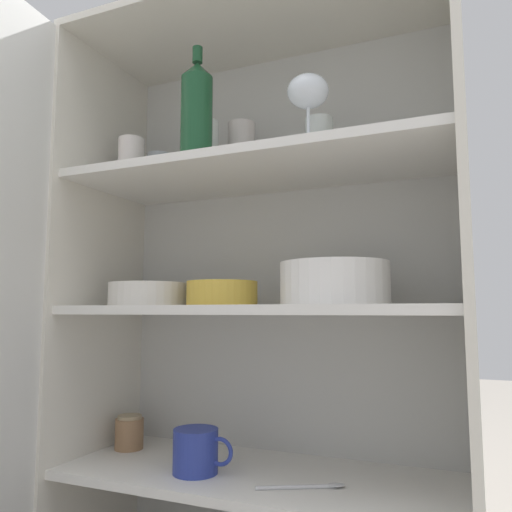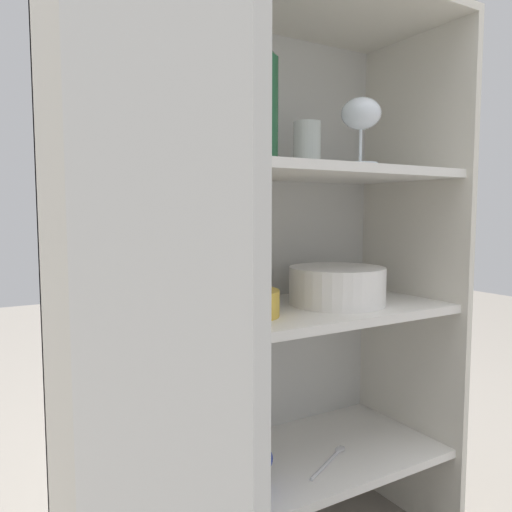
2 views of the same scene
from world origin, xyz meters
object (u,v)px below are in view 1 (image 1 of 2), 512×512
Objects in this scene: serving_bowl_small at (222,292)px; plate_stack_white at (335,284)px; wine_bottle at (197,109)px; mixing_bowl_large at (149,293)px; storage_jar at (129,432)px; coffee_mug_primary at (196,451)px.

plate_stack_white is at bearing 0.48° from serving_bowl_small.
wine_bottle is 1.12× the size of plate_stack_white.
mixing_bowl_large is (-0.18, 0.09, -0.40)m from wine_bottle.
serving_bowl_small is at bearing -10.92° from storage_jar.
mixing_bowl_large is at bearing 153.29° from wine_bottle.
plate_stack_white reaches higher than storage_jar.
storage_jar is (-0.56, 0.05, -0.37)m from plate_stack_white.
plate_stack_white is (0.28, 0.10, -0.39)m from wine_bottle.
storage_jar is (-0.10, 0.07, -0.35)m from mixing_bowl_large.
plate_stack_white is at bearing 1.52° from mixing_bowl_large.
wine_bottle is at bearing -69.35° from coffee_mug_primary.
coffee_mug_primary is (-0.30, -0.05, -0.36)m from plate_stack_white.
serving_bowl_small is at bearing -179.52° from plate_stack_white.
wine_bottle is 3.09× the size of storage_jar.
serving_bowl_small is 0.35m from coffee_mug_primary.
coffee_mug_primary is at bearing -170.91° from plate_stack_white.
storage_jar is at bearing 169.08° from serving_bowl_small.
wine_bottle is 1.34× the size of mixing_bowl_large.
mixing_bowl_large is (-0.46, -0.01, -0.01)m from plate_stack_white.
plate_stack_white is 1.41× the size of serving_bowl_small.
mixing_bowl_large is 1.18× the size of serving_bowl_small.
mixing_bowl_large and serving_bowl_small have the same top height.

